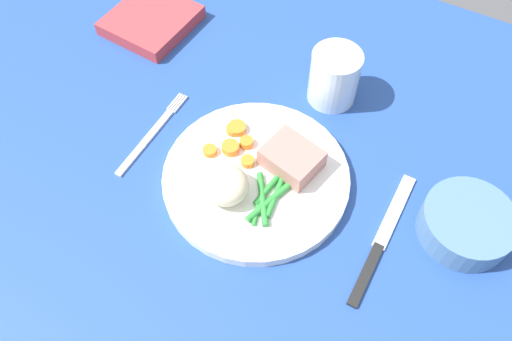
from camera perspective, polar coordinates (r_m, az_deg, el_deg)
The scene contains 11 objects.
dining_table at distance 72.55cm, azimuth 2.04°, elevation 0.30°, with size 120.00×90.00×2.00cm.
dinner_plate at distance 69.47cm, azimuth 0.00°, elevation -0.81°, with size 25.30×25.30×1.60cm, color white.
meat_portion at distance 68.71cm, azimuth 4.10°, elevation 1.54°, with size 7.27×5.99×3.10cm, color #B2756B.
mashed_potatoes at distance 65.43cm, azimuth -3.67°, elevation -1.50°, with size 6.76×6.03×4.63cm, color beige.
carrot_slices at distance 71.32cm, azimuth -2.46°, elevation 3.18°, with size 7.34×7.46×1.17cm.
green_beans at distance 66.61cm, azimuth 1.45°, elevation -2.86°, with size 5.12×9.84×0.90cm.
fork at distance 76.04cm, azimuth -11.48°, elevation 4.06°, with size 1.44×16.60×0.40cm.
knife at distance 67.53cm, azimuth 13.76°, elevation -7.58°, with size 1.70×20.50×0.64cm.
water_glass at distance 77.54cm, azimuth 8.63°, elevation 9.94°, with size 7.33×7.33×8.44cm.
salad_bowl at distance 69.54cm, azimuth 22.44°, elevation -5.42°, with size 11.62×11.62×4.14cm.
napkin at distance 91.61cm, azimuth -11.57°, elevation 16.06°, with size 12.81×13.50×2.25cm, color #B2383D.
Camera 1 is at (16.94, -36.23, 61.53)cm, focal length 35.93 mm.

